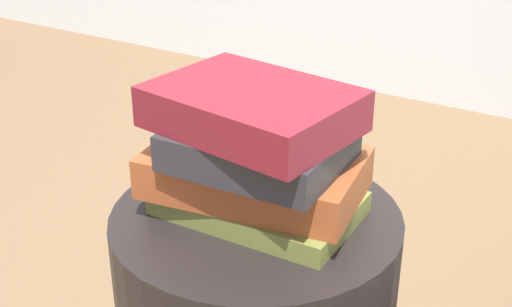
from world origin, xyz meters
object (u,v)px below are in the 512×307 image
(book_olive, at_px, (257,203))
(book_rust, at_px, (255,173))
(book_maroon, at_px, (250,108))
(book_charcoal, at_px, (259,146))

(book_olive, bearing_deg, book_rust, 148.65)
(book_maroon, bearing_deg, book_charcoal, 20.79)
(book_olive, relative_size, book_maroon, 1.07)
(book_olive, bearing_deg, book_maroon, -91.71)
(book_charcoal, bearing_deg, book_olive, 128.29)
(book_olive, relative_size, book_charcoal, 1.23)
(book_maroon, bearing_deg, book_olive, 96.97)
(book_charcoal, distance_m, book_maroon, 0.05)
(book_rust, bearing_deg, book_charcoal, -52.15)
(book_rust, bearing_deg, book_olive, -38.53)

